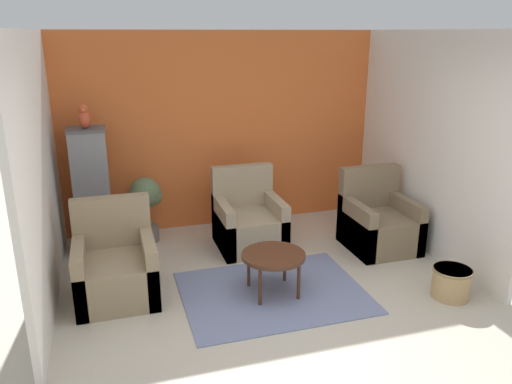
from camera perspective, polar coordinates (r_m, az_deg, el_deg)
name	(u,v)px	position (r m, az deg, el deg)	size (l,w,h in m)	color
ground_plane	(307,343)	(4.61, 5.82, -16.76)	(20.00, 20.00, 0.00)	beige
wall_back_accent	(223,131)	(6.88, -3.83, 6.98)	(4.42, 0.06, 2.64)	orange
wall_left	(39,173)	(5.22, -23.55, 2.00)	(0.06, 3.08, 2.64)	silver
wall_right	(429,145)	(6.37, 19.19, 5.14)	(0.06, 3.08, 2.64)	silver
area_rug	(273,292)	(5.34, 1.94, -11.39)	(1.88, 1.46, 0.01)	slate
coffee_table	(273,258)	(5.15, 1.98, -7.51)	(0.66, 0.66, 0.45)	#472819
armchair_left	(116,269)	(5.34, -15.73, -8.44)	(0.79, 0.82, 0.99)	#8E7A5B
armchair_right	(378,224)	(6.47, 13.82, -3.56)	(0.79, 0.82, 0.99)	#7A664C
armchair_middle	(249,223)	(6.31, -0.86, -3.55)	(0.79, 0.82, 0.99)	#9E896B
birdcage	(92,193)	(6.39, -18.20, -0.08)	(0.53, 0.53, 1.54)	#555559
parrot	(84,117)	(6.19, -19.03, 8.14)	(0.14, 0.25, 0.30)	#D14C2D
potted_plant	(145,200)	(6.53, -12.53, -0.94)	(0.44, 0.40, 0.86)	#66605B
wicker_basket	(451,282)	(5.56, 21.42, -9.54)	(0.40, 0.40, 0.32)	tan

